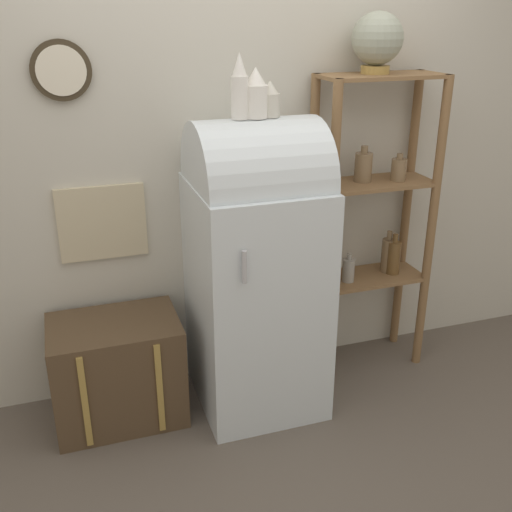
{
  "coord_description": "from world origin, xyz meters",
  "views": [
    {
      "loc": [
        -0.88,
        -2.42,
        1.99
      ],
      "look_at": [
        -0.0,
        0.22,
        0.84
      ],
      "focal_mm": 42.0,
      "sensor_mm": 36.0,
      "label": 1
    }
  ],
  "objects_px": {
    "vase_center": "(256,94)",
    "vase_right": "(270,100)",
    "suitcase_trunk": "(118,370)",
    "globe": "(377,40)",
    "vase_left": "(240,88)",
    "refrigerator": "(256,264)"
  },
  "relations": [
    {
      "from": "suitcase_trunk",
      "to": "vase_center",
      "type": "xyz_separation_m",
      "value": [
        0.73,
        -0.06,
        1.36
      ]
    },
    {
      "from": "vase_right",
      "to": "globe",
      "type": "bearing_deg",
      "value": 14.35
    },
    {
      "from": "globe",
      "to": "vase_right",
      "type": "bearing_deg",
      "value": -165.65
    },
    {
      "from": "vase_center",
      "to": "vase_right",
      "type": "bearing_deg",
      "value": 4.03
    },
    {
      "from": "suitcase_trunk",
      "to": "globe",
      "type": "height_order",
      "value": "globe"
    },
    {
      "from": "refrigerator",
      "to": "vase_right",
      "type": "height_order",
      "value": "vase_right"
    },
    {
      "from": "globe",
      "to": "vase_left",
      "type": "xyz_separation_m",
      "value": [
        -0.77,
        -0.17,
        -0.19
      ]
    },
    {
      "from": "vase_left",
      "to": "vase_center",
      "type": "height_order",
      "value": "vase_left"
    },
    {
      "from": "suitcase_trunk",
      "to": "vase_right",
      "type": "bearing_deg",
      "value": -3.83
    },
    {
      "from": "globe",
      "to": "vase_center",
      "type": "bearing_deg",
      "value": -166.68
    },
    {
      "from": "globe",
      "to": "vase_center",
      "type": "xyz_separation_m",
      "value": [
        -0.69,
        -0.16,
        -0.22
      ]
    },
    {
      "from": "suitcase_trunk",
      "to": "globe",
      "type": "xyz_separation_m",
      "value": [
        1.42,
        0.11,
        1.58
      ]
    },
    {
      "from": "suitcase_trunk",
      "to": "vase_left",
      "type": "xyz_separation_m",
      "value": [
        0.65,
        -0.07,
        1.39
      ]
    },
    {
      "from": "globe",
      "to": "vase_left",
      "type": "bearing_deg",
      "value": -167.31
    },
    {
      "from": "suitcase_trunk",
      "to": "vase_left",
      "type": "relative_size",
      "value": 2.21
    },
    {
      "from": "vase_center",
      "to": "vase_right",
      "type": "height_order",
      "value": "vase_center"
    },
    {
      "from": "suitcase_trunk",
      "to": "vase_right",
      "type": "relative_size",
      "value": 3.95
    },
    {
      "from": "globe",
      "to": "vase_right",
      "type": "distance_m",
      "value": 0.69
    },
    {
      "from": "suitcase_trunk",
      "to": "globe",
      "type": "distance_m",
      "value": 2.13
    },
    {
      "from": "vase_center",
      "to": "vase_right",
      "type": "distance_m",
      "value": 0.08
    },
    {
      "from": "globe",
      "to": "refrigerator",
      "type": "bearing_deg",
      "value": -166.2
    },
    {
      "from": "refrigerator",
      "to": "vase_center",
      "type": "xyz_separation_m",
      "value": [
        0.0,
        0.01,
        0.84
      ]
    }
  ]
}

